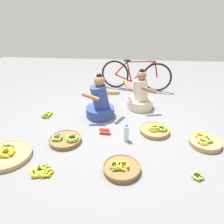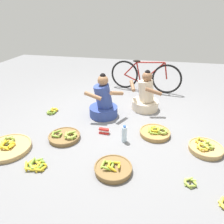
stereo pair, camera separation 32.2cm
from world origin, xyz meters
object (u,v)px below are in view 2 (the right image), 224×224
object	(u,v)px
bicycle_leaning	(145,76)
packet_carton_stack	(104,131)
banana_basket_mid_left	(155,132)
loose_bananas_near_bicycle	(53,111)
banana_basket_mid_right	(65,136)
loose_bananas_back_right	(36,165)
vendor_woman_front	(103,103)
loose_bananas_near_vendor	(190,182)
banana_basket_back_center	(206,148)
banana_basket_front_right	(8,147)
banana_basket_front_center	(113,168)
vendor_woman_behind	(145,97)
water_bottle	(124,134)

from	to	relation	value
bicycle_leaning	packet_carton_stack	distance (m)	2.17
banana_basket_mid_left	loose_bananas_near_bicycle	size ratio (longest dim) A/B	1.64
banana_basket_mid_right	loose_bananas_near_bicycle	bearing A→B (deg)	126.92
loose_bananas_back_right	banana_basket_mid_left	bearing A→B (deg)	36.19
vendor_woman_front	loose_bananas_near_bicycle	world-z (taller)	vendor_woman_front
bicycle_leaning	loose_bananas_near_vendor	xyz separation A→B (m)	(0.74, -2.92, -0.33)
banana_basket_back_center	vendor_woman_front	bearing A→B (deg)	156.21
vendor_woman_front	banana_basket_mid_right	xyz separation A→B (m)	(-0.40, -0.87, -0.22)
loose_bananas_back_right	packet_carton_stack	size ratio (longest dim) A/B	1.82
bicycle_leaning	loose_bananas_near_bicycle	world-z (taller)	bicycle_leaning
bicycle_leaning	banana_basket_front_right	distance (m)	3.29
vendor_woman_front	packet_carton_stack	size ratio (longest dim) A/B	4.68
banana_basket_back_center	loose_bananas_back_right	size ratio (longest dim) A/B	1.49
banana_basket_front_right	banana_basket_mid_left	distance (m)	2.21
banana_basket_front_right	loose_bananas_near_vendor	distance (m)	2.47
banana_basket_back_center	banana_basket_front_center	size ratio (longest dim) A/B	1.00
bicycle_leaning	banana_basket_front_center	size ratio (longest dim) A/B	3.57
banana_basket_front_center	loose_bananas_back_right	world-z (taller)	banana_basket_front_center
loose_bananas_back_right	bicycle_leaning	bearing A→B (deg)	69.37
vendor_woman_behind	banana_basket_front_center	size ratio (longest dim) A/B	1.68
banana_basket_mid_left	loose_bananas_near_vendor	bearing A→B (deg)	-66.50
banana_basket_mid_right	loose_bananas_near_vendor	distance (m)	1.87
vendor_woman_front	banana_basket_mid_left	bearing A→B (deg)	-25.87
banana_basket_front_right	packet_carton_stack	xyz separation A→B (m)	(1.24, 0.70, 0.00)
loose_bananas_back_right	packet_carton_stack	xyz separation A→B (m)	(0.66, 0.94, 0.01)
banana_basket_back_center	loose_bananas_near_bicycle	xyz separation A→B (m)	(-2.67, 0.66, -0.02)
vendor_woman_behind	banana_basket_front_right	distance (m)	2.53
vendor_woman_behind	loose_bananas_near_bicycle	bearing A→B (deg)	-163.13
bicycle_leaning	banana_basket_back_center	distance (m)	2.47
loose_bananas_near_vendor	loose_bananas_back_right	distance (m)	1.88
loose_bananas_near_bicycle	banana_basket_back_center	bearing A→B (deg)	-13.90
vendor_woman_front	banana_basket_back_center	bearing A→B (deg)	-23.79
vendor_woman_front	vendor_woman_behind	distance (m)	0.86
loose_bananas_near_vendor	packet_carton_stack	world-z (taller)	packet_carton_stack
loose_bananas_near_vendor	banana_basket_back_center	bearing A→B (deg)	67.58
loose_bananas_back_right	water_bottle	size ratio (longest dim) A/B	1.16
loose_bananas_back_right	packet_carton_stack	bearing A→B (deg)	55.04
bicycle_leaning	banana_basket_front_right	bearing A→B (deg)	-121.77
vendor_woman_behind	loose_bananas_back_right	size ratio (longest dim) A/B	2.50
bicycle_leaning	banana_basket_front_center	xyz separation A→B (m)	(-0.17, -2.90, -0.31)
vendor_woman_front	packet_carton_stack	world-z (taller)	vendor_woman_front
vendor_woman_behind	bicycle_leaning	bearing A→B (deg)	95.01
bicycle_leaning	banana_basket_back_center	xyz separation A→B (m)	(1.03, -2.23, -0.31)
vendor_woman_front	loose_bananas_near_vendor	world-z (taller)	vendor_woman_front
banana_basket_front_right	loose_bananas_back_right	world-z (taller)	banana_basket_front_right
loose_bananas_near_bicycle	vendor_woman_front	bearing A→B (deg)	4.32
banana_basket_back_center	bicycle_leaning	bearing A→B (deg)	114.72
banana_basket_front_right	vendor_woman_front	bearing A→B (deg)	50.08
banana_basket_front_center	loose_bananas_back_right	bearing A→B (deg)	-172.22
bicycle_leaning	banana_basket_mid_left	size ratio (longest dim) A/B	3.49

